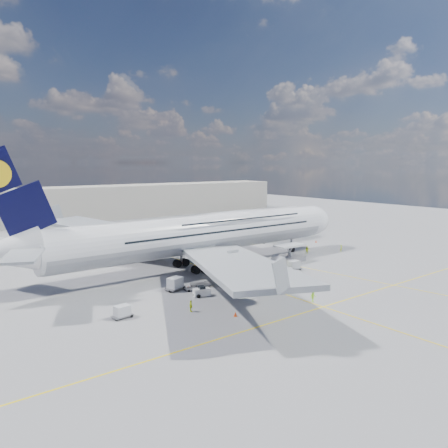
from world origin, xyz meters
TOP-DOWN VIEW (x-y plane):
  - ground at (0.00, 0.00)m, footprint 300.00×300.00m
  - taxi_line_main at (0.00, 0.00)m, footprint 0.25×220.00m
  - taxi_line_cross at (0.00, -20.00)m, footprint 120.00×0.25m
  - taxi_line_diag at (14.00, 10.00)m, footprint 14.16×99.06m
  - airliner at (0.26, 10.00)m, footprint 77.26×79.15m
  - jet_bridge at (29.81, 20.94)m, footprint 18.80×12.10m
  - cargo_loader at (16.82, 2.89)m, footprint 8.53×3.20m
  - terminal at (0.00, 95.00)m, footprint 180.00×16.00m
  - tree_line at (40.00, 140.00)m, footprint 160.00×6.00m
  - dolly_row_a at (-10.18, -1.64)m, footprint 2.84×1.87m
  - dolly_row_b at (-12.41, 0.08)m, footprint 3.70×2.77m
  - dolly_row_c at (-7.84, -0.64)m, footprint 3.78×2.88m
  - dolly_back at (-24.68, -6.57)m, footprint 2.86×1.77m
  - dolly_nose_far at (2.24, -10.55)m, footprint 3.00×2.45m
  - dolly_nose_near at (12.55, -2.48)m, footprint 3.04×1.83m
  - baggage_tug at (-10.88, -5.19)m, footprint 2.79×1.86m
  - catering_truck_inner at (-13.93, 25.06)m, footprint 7.52×3.00m
  - catering_truck_outer at (-23.61, 38.54)m, footprint 7.61×5.17m
  - service_van at (9.99, -4.23)m, footprint 2.82×4.61m
  - crew_nose at (34.17, 2.93)m, footprint 0.67×0.50m
  - crew_loader at (25.96, 6.03)m, footprint 1.04×1.12m
  - crew_wing at (-16.13, -10.13)m, footprint 0.60×1.02m
  - crew_van at (10.94, -1.67)m, footprint 0.80×0.96m
  - crew_tug at (0.72, -17.49)m, footprint 1.13×0.72m
  - cone_nose at (38.83, 14.37)m, footprint 0.46×0.46m
  - cone_wing_left_inner at (-10.17, 30.25)m, footprint 0.44×0.44m
  - cone_wing_left_outer at (-19.42, 42.84)m, footprint 0.40×0.40m
  - cone_wing_right_inner at (-10.50, -0.78)m, footprint 0.48×0.48m
  - cone_wing_right_outer at (-12.43, -15.33)m, footprint 0.50×0.50m

SIDE VIEW (x-z plane):
  - ground at x=0.00m, z-range 0.00..0.00m
  - taxi_line_main at x=0.00m, z-range 0.00..0.01m
  - taxi_line_cross at x=0.00m, z-range 0.00..0.01m
  - taxi_line_diag at x=14.00m, z-range 0.00..0.01m
  - cone_wing_left_outer at x=-19.42m, z-range -0.01..0.50m
  - cone_wing_left_inner at x=-10.17m, z-range -0.01..0.55m
  - cone_nose at x=38.83m, z-range -0.01..0.58m
  - cone_wing_right_inner at x=-10.50m, z-range -0.01..0.60m
  - dolly_row_a at x=-10.18m, z-range 0.10..0.49m
  - cone_wing_right_outer at x=-12.43m, z-range -0.01..0.62m
  - dolly_row_c at x=-7.84m, z-range 0.13..0.63m
  - service_van at x=9.99m, z-range 0.00..1.19m
  - baggage_tug at x=-10.88m, z-range -0.09..1.51m
  - crew_wing at x=-16.13m, z-range 0.00..1.64m
  - crew_nose at x=34.17m, z-range 0.00..1.64m
  - crew_tug at x=0.72m, z-range 0.00..1.67m
  - crew_van at x=10.94m, z-range 0.00..1.69m
  - dolly_nose_far at x=2.24m, z-range 0.06..1.74m
  - dolly_back at x=-24.68m, z-range 0.06..1.78m
  - crew_loader at x=25.96m, z-range 0.00..1.85m
  - dolly_nose_near at x=12.55m, z-range 0.07..1.91m
  - dolly_row_b at x=-12.41m, z-range 0.08..2.17m
  - cargo_loader at x=16.82m, z-range -0.59..3.09m
  - catering_truck_outer at x=-23.61m, z-range -0.15..4.05m
  - catering_truck_inner at x=-13.93m, z-range -0.13..4.40m
  - tree_line at x=40.00m, z-range 0.00..8.00m
  - terminal at x=0.00m, z-range 0.00..12.00m
  - jet_bridge at x=29.81m, z-range 2.60..11.10m
  - airliner at x=0.26m, z-range -4.98..18.72m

